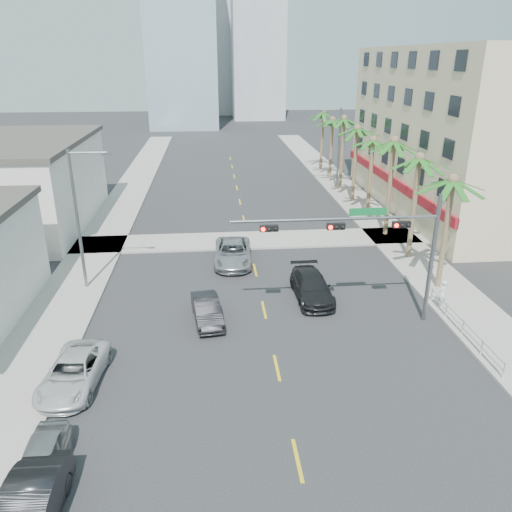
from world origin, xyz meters
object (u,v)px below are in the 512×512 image
Objects in this scene: pedestrian at (442,294)px; car_lane_center at (233,253)px; car_lane_left at (207,310)px; car_lane_right at (312,287)px; car_parked_near at (41,461)px; car_parked_mid at (28,512)px; car_parked_far at (74,372)px; traffic_signal_mast at (377,239)px.

car_lane_center is at bearing -75.76° from pedestrian.
car_lane_left is 8.75m from car_lane_center.
car_parked_near is at bearing -134.24° from car_lane_right.
car_parked_far is (-0.46, 7.62, -0.08)m from car_parked_mid.
car_parked_far is 8.16m from car_lane_left.
traffic_signal_mast is at bearing -14.06° from car_lane_left.
traffic_signal_mast is 6.33m from pedestrian.
pedestrian is (7.38, -2.20, 0.25)m from car_lane_right.
car_parked_mid is 1.14× the size of car_lane_left.
traffic_signal_mast is at bearing -49.91° from car_lane_center.
car_lane_center is at bearing 127.34° from traffic_signal_mast.
pedestrian is (4.71, 1.19, -4.05)m from traffic_signal_mast.
traffic_signal_mast reaches higher than car_lane_left.
car_lane_left is 0.73× the size of car_lane_center.
car_parked_far is at bearing -116.62° from car_lane_center.
traffic_signal_mast reaches higher than car_parked_mid.
traffic_signal_mast reaches higher than pedestrian.
car_parked_mid is at bearing -120.82° from car_lane_left.
pedestrian reaches higher than car_lane_left.
car_lane_left is 2.39× the size of pedestrian.
traffic_signal_mast is 18.50m from car_parked_near.
car_lane_right is at bearing 37.17° from car_parked_far.
car_lane_left is at bearing -99.58° from car_lane_center.
car_lane_left reaches higher than car_parked_near.
car_parked_far is at bearing 90.42° from car_parked_near.
car_parked_far is 2.91× the size of pedestrian.
traffic_signal_mast is 16.42m from car_parked_far.
car_lane_center is 1.08× the size of car_lane_right.
car_lane_center is 7.69m from car_lane_right.
car_lane_center reaches higher than car_parked_far.
traffic_signal_mast is at bearing 40.61° from car_parked_mid.
traffic_signal_mast is 2.21× the size of car_parked_far.
car_lane_right is 3.03× the size of pedestrian.
car_parked_mid is at bearing -106.21° from car_lane_center.
car_lane_left is at bearing 173.74° from traffic_signal_mast.
traffic_signal_mast is 6.09m from car_lane_right.
car_lane_right is (12.52, 7.88, 0.06)m from car_parked_far.
car_lane_center is (1.87, 8.54, 0.11)m from car_lane_left.
traffic_signal_mast reaches higher than car_lane_center.
car_parked_mid is 0.94× the size of car_parked_far.
traffic_signal_mast is 19.54m from car_parked_mid.
car_lane_left is at bearing 68.16° from car_parked_mid.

